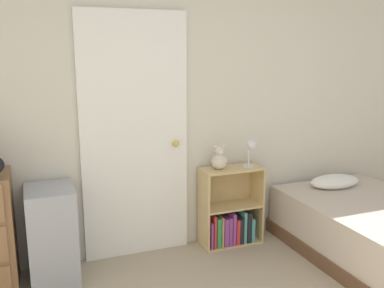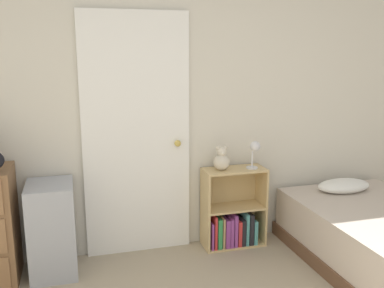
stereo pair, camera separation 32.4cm
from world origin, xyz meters
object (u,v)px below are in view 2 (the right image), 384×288
(storage_bin, at_px, (52,229))
(bookshelf, at_px, (232,218))
(teddy_bear, at_px, (222,160))
(desk_lamp, at_px, (255,150))

(storage_bin, bearing_deg, bookshelf, 3.17)
(storage_bin, height_order, teddy_bear, teddy_bear)
(storage_bin, height_order, desk_lamp, desk_lamp)
(storage_bin, bearing_deg, desk_lamp, 1.68)
(storage_bin, relative_size, desk_lamp, 2.98)
(bookshelf, bearing_deg, teddy_bear, 178.96)
(teddy_bear, distance_m, desk_lamp, 0.30)
(desk_lamp, bearing_deg, teddy_bear, 172.85)
(storage_bin, bearing_deg, teddy_bear, 3.50)
(teddy_bear, height_order, desk_lamp, desk_lamp)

